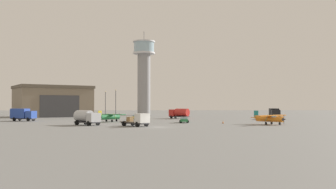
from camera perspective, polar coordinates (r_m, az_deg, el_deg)
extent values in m
plane|color=slate|center=(68.66, -1.67, -5.11)|extent=(400.00, 400.00, 0.00)
cylinder|color=gray|center=(145.85, -3.77, 1.56)|extent=(5.10, 5.10, 24.42)
cylinder|color=silver|center=(147.06, -3.77, 6.44)|extent=(8.78, 8.78, 0.60)
cylinder|color=#99B7C6|center=(147.40, -3.76, 7.32)|extent=(8.07, 8.07, 4.02)
cylinder|color=silver|center=(147.77, -3.76, 8.19)|extent=(8.78, 8.78, 0.50)
cylinder|color=#38383D|center=(148.17, -3.76, 9.05)|extent=(0.16, 0.16, 4.00)
cube|color=#7A6B56|center=(134.86, -17.53, -1.23)|extent=(29.65, 27.63, 9.74)
cube|color=brown|center=(134.99, -17.51, 1.05)|extent=(30.47, 28.46, 1.00)
cube|color=#38383A|center=(126.20, -16.46, -1.77)|extent=(11.30, 6.92, 7.31)
cylinder|color=#287A42|center=(91.12, -9.05, -3.50)|extent=(4.67, 5.18, 1.16)
cone|color=#38383D|center=(93.25, -7.61, -3.46)|extent=(1.16, 1.17, 0.81)
cube|color=#38383D|center=(93.25, -7.61, -3.46)|extent=(0.11, 0.10, 1.77)
cube|color=#287A42|center=(91.29, -8.92, -3.08)|extent=(8.00, 7.14, 0.19)
cylinder|color=gold|center=(90.20, -8.28, -3.34)|extent=(0.75, 0.65, 1.27)
cylinder|color=gold|center=(92.42, -9.54, -3.29)|extent=(0.75, 0.65, 1.27)
cube|color=#99B7C6|center=(91.86, -8.53, -3.29)|extent=(1.37, 1.38, 0.65)
cone|color=#287A42|center=(89.06, -10.56, -3.48)|extent=(1.51, 1.56, 0.87)
cube|color=gold|center=(89.04, -10.56, -3.00)|extent=(0.75, 0.85, 1.59)
cube|color=#287A42|center=(89.05, -10.56, -3.39)|extent=(2.67, 2.46, 0.09)
cylinder|color=black|center=(92.67, -8.02, -4.00)|extent=(0.53, 0.48, 0.56)
cylinder|color=black|center=(90.27, -8.71, -4.07)|extent=(0.53, 0.48, 0.56)
cylinder|color=black|center=(91.80, -9.57, -4.02)|extent=(0.53, 0.48, 0.56)
cylinder|color=orange|center=(80.29, 15.54, -3.68)|extent=(4.96, 5.44, 1.22)
cone|color=#38383D|center=(78.59, 17.59, -3.71)|extent=(1.23, 1.23, 0.86)
cube|color=#38383D|center=(78.59, 17.59, -3.71)|extent=(0.11, 0.11, 1.87)
cube|color=orange|center=(80.11, 15.71, -3.18)|extent=(8.40, 7.58, 0.20)
cylinder|color=teal|center=(78.79, 15.11, -3.50)|extent=(0.78, 0.70, 1.34)
cylinder|color=teal|center=(81.46, 16.30, -3.43)|extent=(0.78, 0.70, 1.34)
cube|color=#99B7C6|center=(79.66, 16.26, -3.45)|extent=(1.45, 1.46, 0.69)
cone|color=orange|center=(82.08, 13.57, -3.58)|extent=(1.60, 1.64, 0.92)
cube|color=teal|center=(82.06, 13.57, -3.03)|extent=(0.80, 0.90, 1.67)
cube|color=orange|center=(82.08, 13.57, -3.47)|extent=(2.81, 2.61, 0.10)
cylinder|color=black|center=(79.10, 17.00, -4.36)|extent=(0.55, 0.51, 0.59)
cylinder|color=black|center=(79.52, 15.01, -4.36)|extent=(0.55, 0.51, 0.59)
cylinder|color=black|center=(81.35, 15.83, -4.29)|extent=(0.55, 0.51, 0.59)
cube|color=#38383D|center=(76.87, -12.52, -4.23)|extent=(5.85, 5.47, 0.24)
cube|color=#B7BABF|center=(75.13, -11.50, -3.53)|extent=(2.92, 3.00, 1.78)
cube|color=#99B7C6|center=(74.52, -11.12, -3.27)|extent=(1.47, 1.66, 0.89)
cylinder|color=#B7BABF|center=(77.61, -12.96, -3.26)|extent=(4.54, 4.38, 2.30)
cylinder|color=black|center=(75.94, -10.86, -4.36)|extent=(0.87, 0.93, 1.00)
cylinder|color=black|center=(74.52, -12.21, -4.41)|extent=(0.87, 0.93, 1.00)
cylinder|color=black|center=(78.99, -12.67, -4.24)|extent=(0.87, 0.93, 1.00)
cylinder|color=black|center=(77.63, -14.00, -4.28)|extent=(0.87, 0.93, 1.00)
cube|color=#38383D|center=(71.85, -5.22, -4.45)|extent=(5.75, 5.94, 0.24)
cube|color=white|center=(70.08, -4.04, -3.69)|extent=(3.00, 2.97, 1.80)
cube|color=#99B7C6|center=(69.44, -3.59, -3.42)|extent=(1.58, 1.49, 0.90)
cube|color=brown|center=(72.64, -5.74, -4.26)|extent=(4.69, 4.77, 0.16)
cube|color=#997547|center=(72.95, -5.95, -3.83)|extent=(1.41, 1.41, 0.90)
cylinder|color=black|center=(70.90, -3.39, -4.59)|extent=(0.92, 0.89, 1.00)
cylinder|color=black|center=(69.46, -4.77, -4.65)|extent=(0.92, 0.89, 1.00)
cylinder|color=black|center=(74.02, -5.49, -4.46)|extent=(0.92, 0.89, 1.00)
cylinder|color=black|center=(72.64, -6.85, -4.51)|extent=(0.92, 0.89, 1.00)
cube|color=#38383D|center=(110.13, 1.76, -3.45)|extent=(6.02, 5.24, 0.24)
cube|color=red|center=(111.33, 0.83, -2.86)|extent=(2.84, 2.99, 1.99)
cube|color=#99B7C6|center=(111.78, 0.50, -2.65)|extent=(1.33, 1.72, 0.99)
cylinder|color=red|center=(109.54, 2.20, -2.80)|extent=(4.63, 4.29, 2.30)
cylinder|color=black|center=(110.43, 0.52, -3.51)|extent=(0.82, 0.96, 1.00)
cylinder|color=black|center=(112.25, 1.18, -3.48)|extent=(0.82, 0.96, 1.00)
cylinder|color=black|center=(108.21, 2.24, -3.55)|extent=(0.82, 0.96, 1.00)
cylinder|color=black|center=(110.06, 2.87, -3.52)|extent=(0.82, 0.96, 1.00)
cube|color=#38383D|center=(109.44, 16.25, -3.40)|extent=(2.93, 6.99, 0.24)
cube|color=black|center=(107.00, 16.43, -2.84)|extent=(2.58, 2.25, 2.03)
cube|color=#99B7C6|center=(106.11, 16.50, -2.63)|extent=(1.94, 0.40, 1.02)
cube|color=black|center=(110.49, 16.16, -2.71)|extent=(3.02, 4.90, 2.36)
cylinder|color=black|center=(107.26, 16.98, -3.50)|extent=(1.03, 0.44, 1.00)
cylinder|color=black|center=(106.95, 15.88, -3.51)|extent=(1.03, 0.44, 1.00)
cylinder|color=black|center=(111.61, 16.62, -3.43)|extent=(1.03, 0.44, 1.00)
cylinder|color=black|center=(111.32, 15.57, -3.44)|extent=(1.03, 0.44, 1.00)
cube|color=#38383D|center=(101.10, -21.59, -3.51)|extent=(6.79, 3.91, 0.24)
cube|color=#2847A8|center=(99.58, -20.54, -2.95)|extent=(2.49, 2.75, 1.86)
cube|color=#99B7C6|center=(99.04, -20.14, -2.75)|extent=(0.72, 1.84, 0.93)
cube|color=#2847A8|center=(101.74, -22.05, -2.74)|extent=(4.93, 3.62, 2.45)
cylinder|color=black|center=(100.46, -20.21, -3.61)|extent=(0.59, 1.03, 1.00)
cylinder|color=black|center=(98.86, -20.94, -3.63)|extent=(0.59, 1.03, 1.00)
cylinder|color=black|center=(103.15, -22.07, -3.53)|extent=(0.59, 1.03, 1.00)
cylinder|color=black|center=(101.59, -22.82, -3.56)|extent=(0.59, 1.03, 1.00)
cube|color=#287A42|center=(85.43, 2.52, -4.01)|extent=(2.00, 4.44, 0.55)
cube|color=#99B7C6|center=(85.19, 2.52, -3.67)|extent=(1.70, 2.52, 0.50)
cylinder|color=black|center=(86.87, 1.99, -4.16)|extent=(0.65, 0.22, 0.64)
cylinder|color=black|center=(86.88, 3.04, -4.15)|extent=(0.65, 0.22, 0.64)
cylinder|color=black|center=(84.01, 1.98, -4.24)|extent=(0.65, 0.22, 0.64)
cylinder|color=black|center=(84.02, 3.06, -4.24)|extent=(0.65, 0.22, 0.64)
cube|color=gold|center=(103.17, -4.79, -3.59)|extent=(3.51, 4.63, 0.55)
cube|color=#99B7C6|center=(103.35, -4.83, -3.29)|extent=(2.49, 2.86, 0.50)
cylinder|color=black|center=(102.21, -4.05, -3.76)|extent=(0.65, 0.45, 0.64)
cylinder|color=black|center=(101.56, -4.87, -3.78)|extent=(0.65, 0.45, 0.64)
cylinder|color=black|center=(104.81, -4.70, -3.71)|extent=(0.65, 0.45, 0.64)
cylinder|color=black|center=(104.17, -5.50, -3.72)|extent=(0.65, 0.45, 0.64)
cylinder|color=#38383D|center=(113.64, -8.14, -1.55)|extent=(0.18, 0.18, 8.50)
sphere|color=#F9E5B2|center=(113.72, -8.14, 0.70)|extent=(0.44, 0.44, 0.44)
cylinder|color=#38383D|center=(123.12, -9.72, -1.57)|extent=(0.18, 0.18, 8.37)
sphere|color=#F9E5B2|center=(123.20, -9.71, 0.48)|extent=(0.44, 0.44, 0.44)
cube|color=black|center=(82.96, 8.56, -4.47)|extent=(0.36, 0.36, 0.04)
cone|color=orange|center=(82.95, 8.56, -4.22)|extent=(0.30, 0.30, 0.68)
cylinder|color=white|center=(82.95, 8.56, -4.20)|extent=(0.21, 0.21, 0.08)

